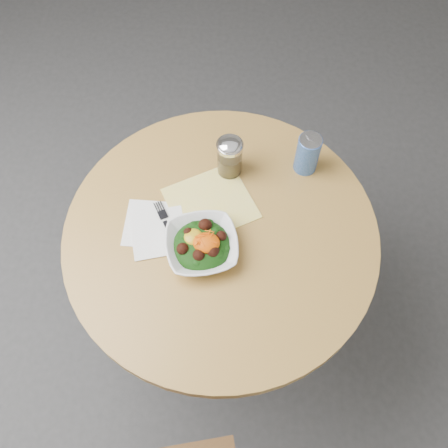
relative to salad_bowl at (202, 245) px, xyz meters
name	(u,v)px	position (x,y,z in m)	size (l,w,h in m)	color
ground	(222,316)	(0.05, 0.06, -0.78)	(6.00, 6.00, 0.00)	#313134
table	(221,261)	(0.05, 0.06, -0.23)	(0.90, 0.90, 0.75)	black
cloth_napkin	(211,203)	(0.02, 0.15, -0.03)	(0.23, 0.21, 0.00)	yellow
paper_napkins	(155,228)	(-0.14, 0.06, -0.03)	(0.20, 0.20, 0.00)	white
salad_bowl	(202,245)	(0.00, 0.00, 0.00)	(0.23, 0.23, 0.07)	white
fork	(168,226)	(-0.10, 0.07, -0.02)	(0.10, 0.18, 0.00)	black
spice_shaker	(230,157)	(0.07, 0.27, 0.04)	(0.08, 0.08, 0.14)	silver
beverage_can	(308,154)	(0.30, 0.29, 0.04)	(0.07, 0.07, 0.13)	navy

